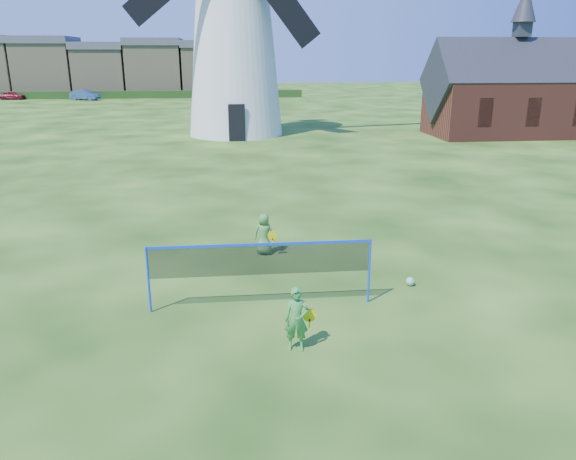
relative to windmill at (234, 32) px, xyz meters
The scene contains 11 objects.
ground 29.44m from the windmill, 88.73° to the right, with size 220.00×220.00×0.00m, color black.
windmill is the anchor object (origin of this frame).
chapel 20.34m from the windmill, ahead, with size 12.07×5.85×10.20m.
badminton_net 29.72m from the windmill, 89.79° to the right, with size 5.05×0.05×1.55m.
player_girl 31.77m from the windmill, 88.75° to the right, with size 0.68×0.38×1.30m.
player_boy 26.39m from the windmill, 89.09° to the right, with size 0.70×0.53×1.21m.
play_ball 29.40m from the windmill, 82.16° to the right, with size 0.22×0.22×0.22m, color green.
terraced_houses 50.56m from the windmill, 120.64° to the left, with size 52.31×8.40×8.38m.
hedge 43.59m from the windmill, 119.72° to the left, with size 62.00×0.80×1.00m, color #193814.
car_left 47.16m from the windmill, 128.06° to the left, with size 1.29×3.20×1.09m, color maroon.
car_right 40.44m from the windmill, 118.55° to the left, with size 1.35×3.88×1.28m, color navy.
Camera 1 is at (-1.13, -12.07, 5.52)m, focal length 34.26 mm.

